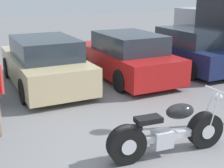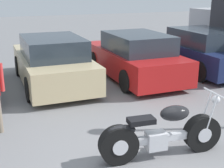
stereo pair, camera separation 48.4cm
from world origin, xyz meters
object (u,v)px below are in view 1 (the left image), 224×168
motorcycle (166,132)px  parked_car_champagne (44,63)px  parked_car_red (126,57)px  parked_car_navy (188,50)px

motorcycle → parked_car_champagne: 4.96m
motorcycle → parked_car_red: bearing=69.5°
parked_car_champagne → parked_car_red: bearing=-5.4°
parked_car_champagne → parked_car_red: 2.58m
parked_car_red → parked_car_navy: (2.57, 0.10, 0.00)m
parked_car_champagne → parked_car_red: same height
parked_car_navy → parked_car_champagne: bearing=178.4°
parked_car_champagne → motorcycle: bearing=-80.3°
motorcycle → parked_car_red: size_ratio=0.51×
parked_car_red → parked_car_champagne: bearing=174.6°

